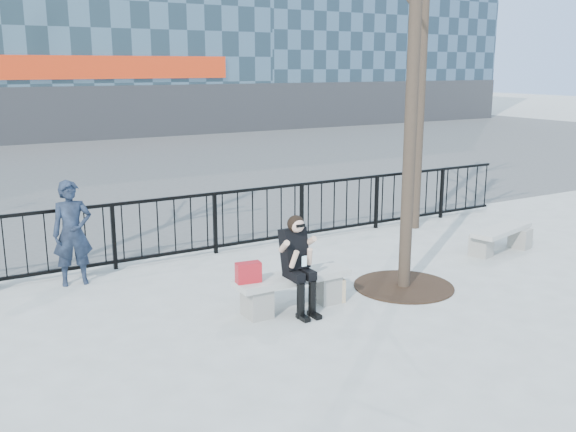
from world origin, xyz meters
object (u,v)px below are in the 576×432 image
bench_main (293,288)px  standing_man (72,233)px  bench_second (501,237)px  seated_woman (299,265)px

bench_main → standing_man: standing_man is taller
bench_second → standing_man: 7.31m
seated_woman → standing_man: (-2.33, 2.73, 0.13)m
bench_main → seated_woman: bearing=-90.0°
bench_main → seated_woman: seated_woman is taller
standing_man → bench_main: bearing=-42.2°
bench_main → bench_second: bearing=5.8°
seated_woman → standing_man: standing_man is taller
bench_second → seated_woman: seated_woman is taller
bench_second → standing_man: bearing=148.7°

